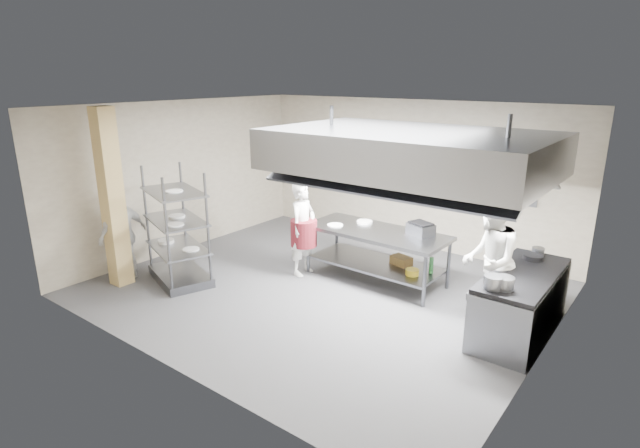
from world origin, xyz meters
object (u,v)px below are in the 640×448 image
Objects in this scene: chef_head at (303,229)px; chef_plating at (123,235)px; pass_rack at (176,226)px; griddle at (421,229)px; stockpot at (494,282)px; cooking_range at (520,305)px; chef_line at (489,261)px; island at (375,255)px.

chef_head is 3.12m from chef_plating.
griddle is (3.43, 2.31, 0.02)m from pass_rack.
pass_rack reaches higher than stockpot.
cooking_range is (5.28, 1.70, -0.57)m from pass_rack.
chef_line reaches higher than chef_plating.
island is 2.60m from cooking_range.
stockpot is at bearing 29.71° from pass_rack.
griddle is at bearing 17.88° from island.
chef_line is at bearing -4.09° from griddle.
chef_plating is at bearing -125.48° from griddle.
stockpot is (3.60, -0.63, 0.14)m from chef_head.
griddle reaches higher than cooking_range.
cooking_range is 8.21× the size of stockpot.
chef_plating is (-5.60, -2.20, -0.15)m from chef_line.
chef_head is 4.19× the size of griddle.
chef_plating is at bearing -86.59° from chef_line.
cooking_range is 6.49m from chef_plating.
stockpot is (1.69, -1.38, -0.02)m from griddle.
pass_rack is at bearing -141.62° from island.
cooking_range is 1.19× the size of chef_head.
cooking_range is 0.97m from stockpot.
griddle is at bearing 140.73° from stockpot.
stockpot is (5.12, 0.92, -0.00)m from pass_rack.
pass_rack is 1.17× the size of chef_head.
pass_rack is 5.20m from stockpot.
chef_line is at bearing 113.01° from stockpot.
chef_line reaches higher than chef_head.
island is 1.28× the size of chef_line.
island is 3.46m from pass_rack.
pass_rack is at bearing -169.76° from stockpot.
chef_line is 1.51m from griddle.
chef_line is at bearing -177.34° from cooking_range.
island is 1.26× the size of pass_rack.
griddle is (1.91, 0.75, 0.17)m from chef_head.
pass_rack is 5.09m from chef_line.
island is 4.39m from chef_plating.
cooking_range is 2.04m from griddle.
chef_plating is 6.10m from stockpot.
pass_rack is 1.02× the size of chef_line.
chef_head reaches higher than cooking_range.
chef_head is (-1.19, -0.53, 0.39)m from island.
cooking_range is at bearing 2.42° from griddle.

